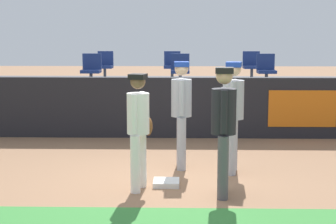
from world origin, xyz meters
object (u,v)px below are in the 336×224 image
at_px(player_umpire, 224,122).
at_px(seat_back_right, 252,64).
at_px(seat_front_right, 266,69).
at_px(player_coach_visitor, 181,107).
at_px(player_fielder_home, 139,124).
at_px(player_runner_visitor, 233,109).
at_px(first_base, 166,183).
at_px(seat_front_left, 91,68).
at_px(seat_back_center, 172,64).
at_px(seat_front_center, 180,68).
at_px(seat_back_left, 105,64).

distance_m(player_umpire, seat_back_right, 7.72).
bearing_deg(seat_front_right, player_umpire, -104.67).
bearing_deg(player_coach_visitor, seat_back_right, 160.09).
xyz_separation_m(player_fielder_home, seat_front_right, (2.74, 5.50, 0.46)).
bearing_deg(player_runner_visitor, first_base, -44.29).
bearing_deg(player_umpire, seat_back_right, 173.47).
height_order(player_coach_visitor, seat_front_left, player_coach_visitor).
bearing_deg(player_runner_visitor, seat_back_center, -160.52).
relative_size(seat_front_right, seat_front_center, 1.00).
bearing_deg(player_coach_visitor, seat_front_left, -153.03).
height_order(player_fielder_home, seat_front_left, seat_front_left).
distance_m(seat_back_center, seat_front_right, 2.98).
height_order(player_coach_visitor, seat_front_right, player_coach_visitor).
height_order(seat_back_center, seat_front_right, same).
relative_size(player_umpire, seat_back_center, 2.22).
height_order(seat_back_left, seat_front_center, same).
height_order(first_base, player_coach_visitor, player_coach_visitor).
relative_size(first_base, player_coach_visitor, 0.22).
height_order(seat_back_left, seat_back_center, same).
height_order(first_base, player_fielder_home, player_fielder_home).
bearing_deg(seat_back_left, seat_front_right, -22.74).
bearing_deg(seat_back_left, player_umpire, -69.86).
relative_size(player_fielder_home, seat_back_left, 2.08).
bearing_deg(player_coach_visitor, first_base, -13.34).
relative_size(seat_back_right, seat_back_left, 1.00).
xyz_separation_m(seat_back_right, seat_back_left, (-4.17, -0.00, -0.00)).
bearing_deg(seat_back_left, first_base, -74.57).
bearing_deg(seat_front_center, seat_back_center, 97.36).
bearing_deg(seat_back_right, player_umpire, -100.38).
bearing_deg(seat_back_right, player_runner_visitor, -100.20).
relative_size(seat_front_left, seat_front_right, 1.00).
bearing_deg(seat_front_center, seat_back_left, 140.07).
relative_size(first_base, player_runner_visitor, 0.21).
xyz_separation_m(seat_front_right, seat_front_center, (-2.14, 0.00, 0.00)).
distance_m(player_umpire, seat_back_left, 8.08).
distance_m(seat_back_right, seat_front_left, 4.62).
xyz_separation_m(player_runner_visitor, player_umpire, (-0.26, -1.31, -0.00)).
bearing_deg(player_umpire, player_runner_visitor, 172.59).
height_order(seat_back_right, seat_front_left, same).
bearing_deg(player_fielder_home, seat_front_center, -173.29).
distance_m(player_fielder_home, seat_back_right, 7.77).
bearing_deg(seat_back_left, player_fielder_home, -78.02).
xyz_separation_m(player_runner_visitor, seat_front_left, (-3.13, 4.47, 0.38)).
bearing_deg(seat_front_right, seat_back_left, 157.26).
relative_size(player_fielder_home, seat_back_right, 2.08).
xyz_separation_m(seat_back_left, seat_front_center, (2.15, -1.80, 0.00)).
bearing_deg(seat_back_left, player_coach_visitor, -69.95).
distance_m(seat_back_left, seat_front_right, 4.66).
xyz_separation_m(first_base, player_fielder_home, (-0.40, -0.23, 0.97)).
distance_m(seat_front_left, seat_front_right, 4.38).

